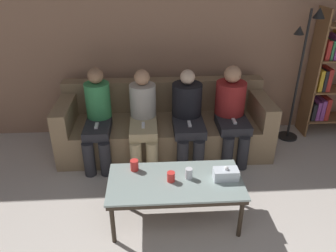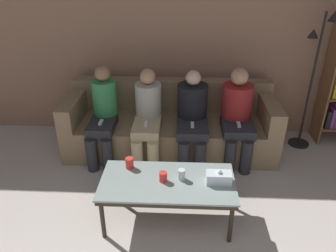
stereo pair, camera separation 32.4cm
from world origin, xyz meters
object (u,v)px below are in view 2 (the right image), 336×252
at_px(couch, 171,126).
at_px(seated_person_left_end, 103,113).
at_px(cup_near_right, 182,174).
at_px(seated_person_mid_right, 192,114).
at_px(seated_person_right_end, 237,113).
at_px(cup_near_left, 163,177).
at_px(coffee_table, 168,184).
at_px(tissue_box, 219,178).
at_px(seated_person_mid_left, 148,115).
at_px(standing_lamp, 316,68).
at_px(cup_far_center, 129,163).

height_order(couch, seated_person_left_end, seated_person_left_end).
bearing_deg(seated_person_left_end, cup_near_right, -48.87).
relative_size(seated_person_mid_right, seated_person_right_end, 0.97).
relative_size(cup_near_left, seated_person_mid_right, 0.09).
relative_size(coffee_table, seated_person_left_end, 1.08).
bearing_deg(seated_person_mid_right, couch, 139.69).
bearing_deg(tissue_box, seated_person_left_end, 138.88).
bearing_deg(couch, seated_person_mid_right, -40.31).
relative_size(tissue_box, seated_person_mid_right, 0.21).
xyz_separation_m(cup_near_left, seated_person_left_end, (-0.77, 1.10, 0.08)).
xyz_separation_m(seated_person_mid_left, seated_person_right_end, (1.05, 0.04, 0.03)).
bearing_deg(couch, coffee_table, -88.88).
height_order(standing_lamp, seated_person_mid_right, standing_lamp).
bearing_deg(cup_far_center, tissue_box, -12.85).
bearing_deg(cup_near_right, couch, 96.53).
xyz_separation_m(standing_lamp, seated_person_mid_right, (-1.45, -0.36, -0.47)).
bearing_deg(cup_near_right, cup_far_center, 162.47).
height_order(coffee_table, cup_far_center, cup_far_center).
relative_size(cup_near_left, tissue_box, 0.41).
height_order(cup_near_right, seated_person_mid_left, seated_person_mid_left).
distance_m(cup_near_right, seated_person_mid_right, 1.09).
bearing_deg(seated_person_mid_right, seated_person_left_end, -179.37).
xyz_separation_m(seated_person_mid_left, seated_person_mid_right, (0.52, 0.02, 0.01)).
relative_size(couch, cup_near_right, 25.52).
distance_m(cup_near_right, seated_person_mid_left, 1.14).
distance_m(coffee_table, seated_person_right_end, 1.37).
bearing_deg(seated_person_left_end, seated_person_mid_left, -0.52).
height_order(cup_near_right, seated_person_mid_right, seated_person_mid_right).
distance_m(tissue_box, seated_person_mid_right, 1.13).
bearing_deg(cup_near_left, seated_person_left_end, 124.96).
height_order(standing_lamp, seated_person_left_end, standing_lamp).
distance_m(tissue_box, seated_person_left_end, 1.67).
bearing_deg(seated_person_mid_left, seated_person_mid_right, 1.78).
relative_size(cup_far_center, tissue_box, 0.48).
bearing_deg(standing_lamp, cup_near_right, -137.26).
height_order(coffee_table, seated_person_right_end, seated_person_right_end).
distance_m(coffee_table, cup_near_right, 0.16).
xyz_separation_m(couch, seated_person_mid_left, (-0.26, -0.24, 0.26)).
height_order(tissue_box, seated_person_mid_left, seated_person_mid_left).
bearing_deg(coffee_table, seated_person_mid_right, 78.04).
bearing_deg(tissue_box, cup_near_left, -179.67).
height_order(tissue_box, seated_person_mid_right, seated_person_mid_right).
bearing_deg(seated_person_right_end, cup_far_center, -139.95).
height_order(coffee_table, seated_person_mid_right, seated_person_mid_right).
distance_m(standing_lamp, seated_person_right_end, 1.09).
height_order(couch, coffee_table, couch).
relative_size(cup_near_right, seated_person_right_end, 0.09).
distance_m(seated_person_mid_left, seated_person_right_end, 1.05).
xyz_separation_m(coffee_table, standing_lamp, (1.68, 1.47, 0.64)).
bearing_deg(seated_person_right_end, cup_near_left, -125.10).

